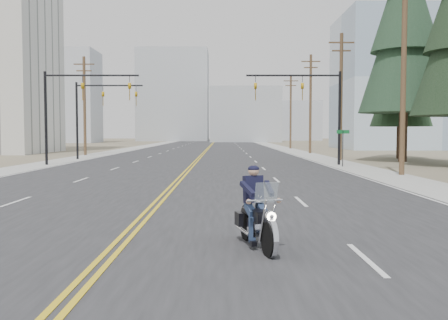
% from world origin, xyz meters
% --- Properties ---
extents(road, '(20.00, 200.00, 0.01)m').
position_xyz_m(road, '(0.00, 70.00, 0.01)').
color(road, '#303033').
rests_on(road, ground).
extents(sidewalk_left, '(3.00, 200.00, 0.01)m').
position_xyz_m(sidewalk_left, '(-11.50, 70.00, 0.01)').
color(sidewalk_left, '#A5A5A0').
rests_on(sidewalk_left, ground).
extents(sidewalk_right, '(3.00, 200.00, 0.01)m').
position_xyz_m(sidewalk_right, '(11.50, 70.00, 0.01)').
color(sidewalk_right, '#A5A5A0').
rests_on(sidewalk_right, ground).
extents(traffic_mast_left, '(7.10, 0.26, 7.00)m').
position_xyz_m(traffic_mast_left, '(-8.98, 32.00, 4.94)').
color(traffic_mast_left, black).
rests_on(traffic_mast_left, ground).
extents(traffic_mast_right, '(7.10, 0.26, 7.00)m').
position_xyz_m(traffic_mast_right, '(8.98, 32.00, 4.94)').
color(traffic_mast_right, black).
rests_on(traffic_mast_right, ground).
extents(traffic_mast_far, '(6.10, 0.26, 7.00)m').
position_xyz_m(traffic_mast_far, '(-9.31, 40.00, 4.87)').
color(traffic_mast_far, black).
rests_on(traffic_mast_far, ground).
extents(street_sign, '(0.90, 0.06, 2.62)m').
position_xyz_m(street_sign, '(10.80, 30.00, 1.80)').
color(street_sign, black).
rests_on(street_sign, ground).
extents(utility_pole_b, '(2.20, 0.30, 11.50)m').
position_xyz_m(utility_pole_b, '(12.50, 23.00, 5.98)').
color(utility_pole_b, brown).
rests_on(utility_pole_b, ground).
extents(utility_pole_c, '(2.20, 0.30, 11.00)m').
position_xyz_m(utility_pole_c, '(12.50, 38.00, 5.73)').
color(utility_pole_c, brown).
rests_on(utility_pole_c, ground).
extents(utility_pole_d, '(2.20, 0.30, 11.50)m').
position_xyz_m(utility_pole_d, '(12.50, 53.00, 5.98)').
color(utility_pole_d, brown).
rests_on(utility_pole_d, ground).
extents(utility_pole_e, '(2.20, 0.30, 11.00)m').
position_xyz_m(utility_pole_e, '(12.50, 70.00, 5.73)').
color(utility_pole_e, brown).
rests_on(utility_pole_e, ground).
extents(utility_pole_left, '(2.20, 0.30, 10.50)m').
position_xyz_m(utility_pole_left, '(-12.50, 48.00, 5.48)').
color(utility_pole_left, brown).
rests_on(utility_pole_left, ground).
extents(glass_building, '(24.00, 16.00, 20.00)m').
position_xyz_m(glass_building, '(32.00, 70.00, 10.00)').
color(glass_building, '#9EB5CC').
rests_on(glass_building, ground).
extents(haze_bldg_a, '(14.00, 12.00, 22.00)m').
position_xyz_m(haze_bldg_a, '(-35.00, 115.00, 11.00)').
color(haze_bldg_a, '#B7BCC6').
rests_on(haze_bldg_a, ground).
extents(haze_bldg_b, '(18.00, 14.00, 14.00)m').
position_xyz_m(haze_bldg_b, '(8.00, 125.00, 7.00)').
color(haze_bldg_b, '#ADB2B7').
rests_on(haze_bldg_b, ground).
extents(haze_bldg_c, '(16.00, 12.00, 18.00)m').
position_xyz_m(haze_bldg_c, '(40.00, 110.00, 9.00)').
color(haze_bldg_c, '#B7BCC6').
rests_on(haze_bldg_c, ground).
extents(haze_bldg_d, '(20.00, 15.00, 26.00)m').
position_xyz_m(haze_bldg_d, '(-12.00, 140.00, 13.00)').
color(haze_bldg_d, '#ADB2B7').
rests_on(haze_bldg_d, ground).
extents(haze_bldg_e, '(14.00, 14.00, 12.00)m').
position_xyz_m(haze_bldg_e, '(25.00, 150.00, 6.00)').
color(haze_bldg_e, '#B7BCC6').
rests_on(haze_bldg_e, ground).
extents(haze_bldg_f, '(12.00, 12.00, 16.00)m').
position_xyz_m(haze_bldg_f, '(-50.00, 130.00, 8.00)').
color(haze_bldg_f, '#ADB2B7').
rests_on(haze_bldg_f, ground).
extents(motorcyclist, '(1.44, 2.40, 1.75)m').
position_xyz_m(motorcyclist, '(2.99, 5.01, 0.87)').
color(motorcyclist, black).
rests_on(motorcyclist, ground).
extents(conifer_tall, '(7.42, 7.42, 20.61)m').
position_xyz_m(conifer_tall, '(17.45, 36.58, 11.84)').
color(conifer_tall, '#382619').
rests_on(conifer_tall, ground).
extents(conifer_far, '(5.65, 5.65, 15.12)m').
position_xyz_m(conifer_far, '(18.98, 41.47, 8.67)').
color(conifer_far, '#382619').
rests_on(conifer_far, ground).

